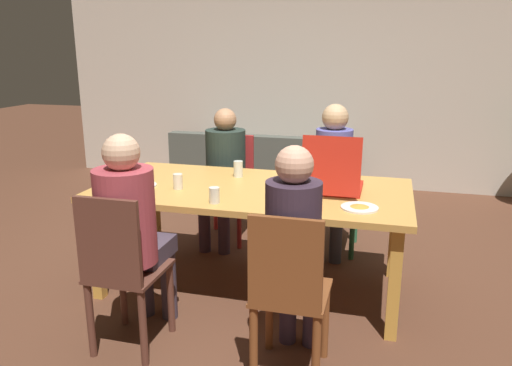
{
  "coord_description": "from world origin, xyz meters",
  "views": [
    {
      "loc": [
        0.89,
        -3.22,
        1.69
      ],
      "look_at": [
        0.0,
        0.1,
        0.76
      ],
      "focal_mm": 35.03,
      "sensor_mm": 36.0,
      "label": 1
    }
  ],
  "objects_px": {
    "pizza_box_0": "(333,183)",
    "plate_0": "(360,207)",
    "chair_2": "(121,270)",
    "person_0": "(295,243)",
    "person_2": "(131,223)",
    "couch": "(264,172)",
    "chair_3": "(229,181)",
    "drinking_glass_0": "(214,195)",
    "drinking_glass_1": "(178,181)",
    "dining_table": "(252,197)",
    "chair_1": "(333,192)",
    "plate_1": "(140,185)",
    "drinking_glass_2": "(238,169)",
    "person_3": "(224,165)",
    "person_1": "(333,168)",
    "chair_0": "(289,294)"
  },
  "relations": [
    {
      "from": "person_0",
      "to": "person_1",
      "type": "xyz_separation_m",
      "value": [
        0.0,
        1.66,
        0.02
      ]
    },
    {
      "from": "drinking_glass_1",
      "to": "drinking_glass_2",
      "type": "distance_m",
      "value": 0.52
    },
    {
      "from": "pizza_box_0",
      "to": "drinking_glass_1",
      "type": "xyz_separation_m",
      "value": [
        -1.04,
        -0.23,
        -0.0
      ]
    },
    {
      "from": "plate_1",
      "to": "person_2",
      "type": "bearing_deg",
      "value": -66.22
    },
    {
      "from": "couch",
      "to": "pizza_box_0",
      "type": "bearing_deg",
      "value": -65.07
    },
    {
      "from": "chair_2",
      "to": "plate_1",
      "type": "bearing_deg",
      "value": 109.88
    },
    {
      "from": "plate_1",
      "to": "chair_2",
      "type": "bearing_deg",
      "value": -70.12
    },
    {
      "from": "dining_table",
      "to": "drinking_glass_1",
      "type": "xyz_separation_m",
      "value": [
        -0.48,
        -0.17,
        0.12
      ]
    },
    {
      "from": "chair_1",
      "to": "couch",
      "type": "bearing_deg",
      "value": 125.18
    },
    {
      "from": "person_0",
      "to": "plate_1",
      "type": "relative_size",
      "value": 5.36
    },
    {
      "from": "plate_0",
      "to": "drinking_glass_0",
      "type": "distance_m",
      "value": 0.89
    },
    {
      "from": "chair_0",
      "to": "person_2",
      "type": "relative_size",
      "value": 0.75
    },
    {
      "from": "dining_table",
      "to": "plate_0",
      "type": "distance_m",
      "value": 0.81
    },
    {
      "from": "chair_2",
      "to": "dining_table",
      "type": "bearing_deg",
      "value": 63.7
    },
    {
      "from": "pizza_box_0",
      "to": "drinking_glass_2",
      "type": "height_order",
      "value": "pizza_box_0"
    },
    {
      "from": "person_1",
      "to": "couch",
      "type": "relative_size",
      "value": 0.61
    },
    {
      "from": "person_3",
      "to": "plate_1",
      "type": "xyz_separation_m",
      "value": [
        -0.29,
        -0.97,
        0.06
      ]
    },
    {
      "from": "pizza_box_0",
      "to": "drinking_glass_0",
      "type": "bearing_deg",
      "value": -145.44
    },
    {
      "from": "person_2",
      "to": "person_3",
      "type": "distance_m",
      "value": 1.63
    },
    {
      "from": "chair_3",
      "to": "drinking_glass_2",
      "type": "height_order",
      "value": "chair_3"
    },
    {
      "from": "person_0",
      "to": "chair_2",
      "type": "distance_m",
      "value": 0.97
    },
    {
      "from": "person_3",
      "to": "drinking_glass_1",
      "type": "xyz_separation_m",
      "value": [
        -0.0,
        -0.97,
        0.1
      ]
    },
    {
      "from": "dining_table",
      "to": "person_1",
      "type": "distance_m",
      "value": 0.94
    },
    {
      "from": "person_2",
      "to": "couch",
      "type": "xyz_separation_m",
      "value": [
        -0.01,
        3.14,
        -0.45
      ]
    },
    {
      "from": "plate_1",
      "to": "person_0",
      "type": "bearing_deg",
      "value": -28.6
    },
    {
      "from": "plate_0",
      "to": "couch",
      "type": "relative_size",
      "value": 0.11
    },
    {
      "from": "couch",
      "to": "drinking_glass_0",
      "type": "bearing_deg",
      "value": -82.45
    },
    {
      "from": "chair_1",
      "to": "person_3",
      "type": "distance_m",
      "value": 0.98
    },
    {
      "from": "plate_0",
      "to": "chair_3",
      "type": "bearing_deg",
      "value": 134.84
    },
    {
      "from": "person_0",
      "to": "chair_3",
      "type": "xyz_separation_m",
      "value": [
        -0.94,
        1.8,
        -0.2
      ]
    },
    {
      "from": "drinking_glass_1",
      "to": "couch",
      "type": "distance_m",
      "value": 2.54
    },
    {
      "from": "chair_0",
      "to": "person_2",
      "type": "height_order",
      "value": "person_2"
    },
    {
      "from": "chair_3",
      "to": "drinking_glass_2",
      "type": "relative_size",
      "value": 7.65
    },
    {
      "from": "chair_2",
      "to": "drinking_glass_1",
      "type": "distance_m",
      "value": 0.86
    },
    {
      "from": "drinking_glass_2",
      "to": "person_0",
      "type": "bearing_deg",
      "value": -59.8
    },
    {
      "from": "dining_table",
      "to": "couch",
      "type": "distance_m",
      "value": 2.4
    },
    {
      "from": "drinking_glass_0",
      "to": "drinking_glass_1",
      "type": "distance_m",
      "value": 0.42
    },
    {
      "from": "person_2",
      "to": "drinking_glass_2",
      "type": "distance_m",
      "value": 1.13
    },
    {
      "from": "chair_0",
      "to": "drinking_glass_2",
      "type": "distance_m",
      "value": 1.43
    },
    {
      "from": "plate_1",
      "to": "pizza_box_0",
      "type": "bearing_deg",
      "value": 10.29
    },
    {
      "from": "dining_table",
      "to": "person_3",
      "type": "bearing_deg",
      "value": 121.04
    },
    {
      "from": "person_1",
      "to": "drinking_glass_0",
      "type": "xyz_separation_m",
      "value": [
        -0.6,
        -1.23,
        0.07
      ]
    },
    {
      "from": "person_2",
      "to": "chair_3",
      "type": "distance_m",
      "value": 1.8
    },
    {
      "from": "plate_0",
      "to": "drinking_glass_0",
      "type": "xyz_separation_m",
      "value": [
        -0.89,
        -0.12,
        0.04
      ]
    },
    {
      "from": "pizza_box_0",
      "to": "plate_0",
      "type": "bearing_deg",
      "value": -60.17
    },
    {
      "from": "dining_table",
      "to": "person_1",
      "type": "relative_size",
      "value": 1.72
    },
    {
      "from": "person_2",
      "to": "drinking_glass_1",
      "type": "bearing_deg",
      "value": 90.2
    },
    {
      "from": "chair_2",
      "to": "person_0",
      "type": "bearing_deg",
      "value": 7.62
    },
    {
      "from": "plate_0",
      "to": "drinking_glass_2",
      "type": "distance_m",
      "value": 1.08
    },
    {
      "from": "drinking_glass_1",
      "to": "chair_1",
      "type": "bearing_deg",
      "value": 49.96
    }
  ]
}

